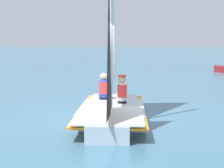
# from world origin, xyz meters

# --- Properties ---
(ground_plane) EXTENTS (260.00, 260.00, 0.00)m
(ground_plane) POSITION_xyz_m (0.00, 0.00, 0.00)
(ground_plane) COLOR #38607A
(sailboat_main) EXTENTS (4.11, 1.84, 6.02)m
(sailboat_main) POSITION_xyz_m (0.05, 0.00, 0.86)
(sailboat_main) COLOR #B2BCCC
(sailboat_main) RESTS_ON ground_plane
(sailor_helm) EXTENTS (0.35, 0.31, 1.16)m
(sailor_helm) POSITION_xyz_m (0.54, -0.23, 0.63)
(sailor_helm) COLOR black
(sailor_helm) RESTS_ON ground_plane
(sailor_crew) EXTENTS (0.35, 0.31, 1.16)m
(sailor_crew) POSITION_xyz_m (1.08, 0.35, 0.62)
(sailor_crew) COLOR black
(sailor_crew) RESTS_ON ground_plane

